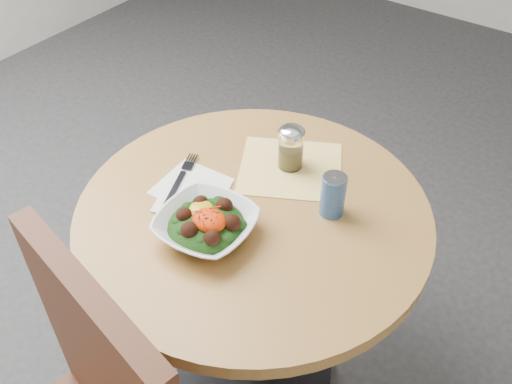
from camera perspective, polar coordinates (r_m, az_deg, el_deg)
ground at (r=2.03m, az=-0.21°, el=-17.22°), size 6.00×6.00×0.00m
table at (r=1.58m, az=-0.26°, el=-6.91°), size 0.90×0.90×0.75m
cloth_napkin at (r=1.56m, az=3.47°, el=2.41°), size 0.36×0.35×0.00m
paper_napkins at (r=1.49m, az=-6.42°, el=0.10°), size 0.23×0.22×0.00m
salad_bowl at (r=1.36m, az=-5.00°, el=-3.27°), size 0.25×0.25×0.09m
fork at (r=1.53m, az=-7.46°, el=1.53°), size 0.10×0.21×0.00m
spice_shaker at (r=1.53m, az=3.51°, el=4.46°), size 0.07×0.07×0.13m
beverage_can at (r=1.40m, az=7.71°, el=-0.29°), size 0.06×0.06×0.12m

